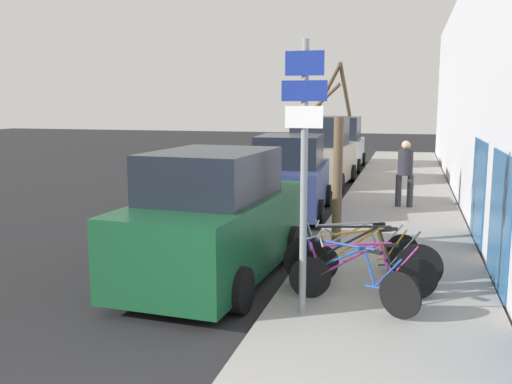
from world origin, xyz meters
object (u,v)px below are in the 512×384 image
Objects in this scene: parked_car_0 at (215,221)px; street_tree at (336,165)px; signpost at (304,161)px; bicycle_2 at (361,260)px; bicycle_0 at (350,277)px; parked_car_2 at (321,155)px; parked_car_3 at (341,146)px; bicycle_3 at (364,257)px; bicycle_4 at (354,249)px; bicycle_1 at (363,274)px; parked_car_1 at (290,178)px; pedestrian_near at (405,169)px.

parked_car_0 is 1.29× the size of street_tree.
signpost reaches higher than bicycle_2.
bicycle_2 is at bearing 24.79° from bicycle_0.
parked_car_2 is 0.93× the size of parked_car_3.
parked_car_3 reaches higher than parked_car_0.
street_tree is (1.63, -8.77, 0.63)m from parked_car_2.
parked_car_0 reaches higher than bicycle_2.
parked_car_3 is (-2.30, 16.75, 0.47)m from bicycle_2.
street_tree is at bearing -10.56° from bicycle_3.
signpost is 1.49× the size of bicycle_2.
bicycle_0 is at bearing -76.48° from parked_car_2.
bicycle_0 is 1.07× the size of bicycle_3.
parked_car_2 reaches higher than bicycle_4.
parked_car_2 reaches higher than bicycle_0.
street_tree is at bearing 1.01° from bicycle_4.
parked_car_1 reaches higher than bicycle_1.
bicycle_1 is at bearing 154.03° from bicycle_3.
bicycle_4 is 2.41m from parked_car_0.
pedestrian_near is at bearing 81.75° from signpost.
parked_car_3 reaches higher than pedestrian_near.
bicycle_3 is 11.18m from parked_car_2.
bicycle_3 is 0.41× the size of parked_car_2.
parked_car_2 is (-2.27, 12.09, 0.58)m from bicycle_0.
bicycle_1 is 0.59× the size of street_tree.
parked_car_1 is 0.88× the size of parked_car_3.
street_tree reaches higher than parked_car_0.
signpost reaches higher than bicycle_3.
bicycle_2 is 0.42m from bicycle_3.
bicycle_2 is 0.52× the size of parked_car_0.
parked_car_1 is at bearing 92.99° from parked_car_0.
bicycle_0 is 0.44× the size of parked_car_2.
parked_car_0 is at bearing -91.07° from parked_car_3.
parked_car_3 is (0.06, 5.43, -0.07)m from parked_car_2.
street_tree is at bearing 1.92° from bicycle_1.
signpost is 2.01× the size of pedestrian_near.
parked_car_0 is (-2.46, -0.19, 0.50)m from bicycle_3.
bicycle_0 is 2.60m from parked_car_0.
parked_car_1 is (-2.40, 5.67, 0.46)m from bicycle_3.
parked_car_0 is (-2.53, 0.76, 0.50)m from bicycle_1.
bicycle_4 is 16.00m from parked_car_3.
parked_car_0 is at bearing 64.74° from bicycle_3.
parked_car_3 reaches higher than bicycle_2.
pedestrian_near is (3.01, 6.94, 0.18)m from parked_car_0.
bicycle_0 is at bearing 44.12° from signpost.
bicycle_1 is at bearing -73.38° from parked_car_1.
bicycle_3 is at bearing 68.43° from signpost.
bicycle_1 is 2.69m from parked_car_0.
bicycle_1 is 0.54m from bicycle_2.
bicycle_4 is 1.19× the size of pedestrian_near.
bicycle_4 is 5.65m from parked_car_1.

